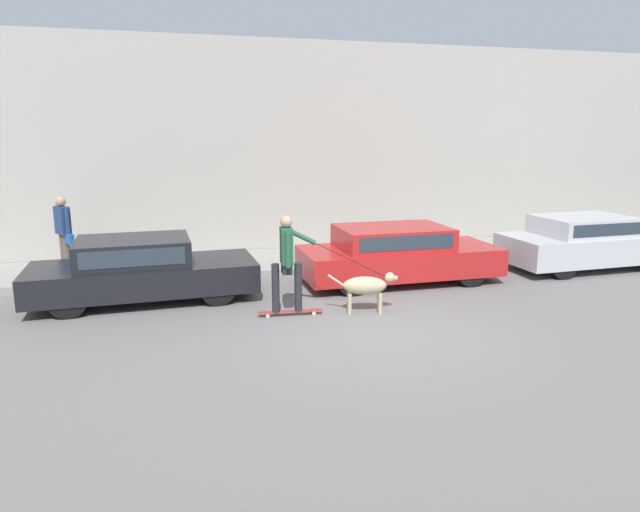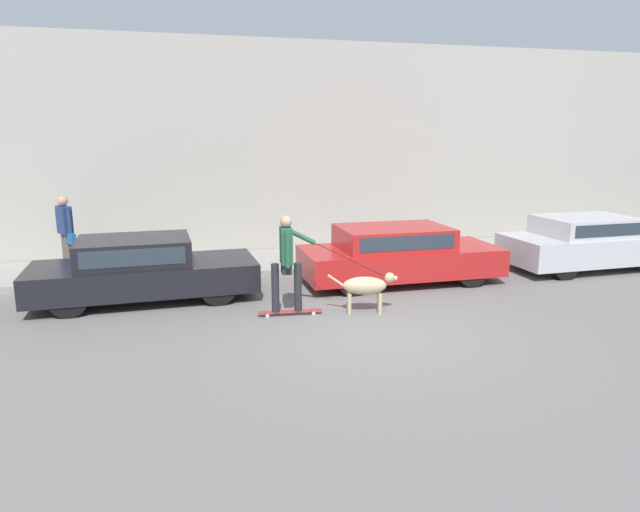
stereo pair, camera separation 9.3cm
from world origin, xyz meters
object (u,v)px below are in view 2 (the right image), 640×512
(skateboarder, at_px, (287,259))
(parked_car_2, at_px, (589,243))
(pedestrian_with_bag, at_px, (66,229))
(dog, at_px, (366,286))
(parked_car_0, at_px, (142,270))
(parked_car_1, at_px, (398,255))

(skateboarder, bearing_deg, parked_car_2, 17.71)
(pedestrian_with_bag, bearing_deg, dog, 111.05)
(parked_car_0, distance_m, dog, 4.29)
(parked_car_0, xyz_separation_m, dog, (3.88, -1.84, -0.11))
(parked_car_0, height_order, parked_car_2, parked_car_2)
(parked_car_0, distance_m, parked_car_1, 5.25)
(parked_car_2, height_order, skateboarder, skateboarder)
(parked_car_1, xyz_separation_m, parked_car_2, (4.83, -0.00, 0.01))
(parked_car_1, distance_m, pedestrian_with_bag, 7.30)
(dog, bearing_deg, pedestrian_with_bag, 156.71)
(parked_car_1, relative_size, pedestrian_with_bag, 2.55)
(parked_car_2, bearing_deg, parked_car_0, 179.04)
(parked_car_2, xyz_separation_m, dog, (-6.21, -1.84, -0.13))
(parked_car_0, distance_m, skateboarder, 3.01)
(parked_car_0, relative_size, parked_car_2, 1.04)
(parked_car_0, bearing_deg, skateboarder, -35.00)
(parked_car_2, xyz_separation_m, skateboarder, (-7.59, -1.65, 0.40))
(parked_car_1, relative_size, dog, 3.45)
(pedestrian_with_bag, bearing_deg, parked_car_1, 129.47)
(parked_car_0, relative_size, dog, 3.45)
(dog, bearing_deg, parked_car_0, 167.98)
(parked_car_0, distance_m, pedestrian_with_bag, 2.87)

